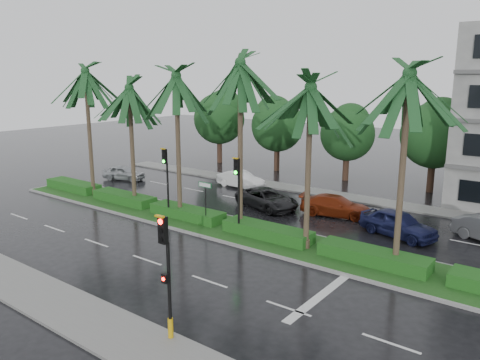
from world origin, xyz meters
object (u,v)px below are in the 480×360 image
Objects in this scene: car_silver at (124,173)px; signal_near at (167,272)px; street_sign at (205,193)px; car_darkgrey at (267,199)px; car_white at (241,179)px; signal_median_left at (166,172)px; car_blue at (398,223)px; car_red at (336,206)px.

signal_near is at bearing -145.66° from car_silver.
street_sign is 5.88m from car_darkgrey.
street_sign is 0.65× the size of car_white.
car_blue is at bearing 23.80° from signal_median_left.
street_sign reaches higher than car_silver.
signal_near reaches higher than street_sign.
car_blue is at bearing -110.17° from car_silver.
car_blue reaches higher than car_darkgrey.
car_red is at bearing 96.81° from signal_near.
car_silver is at bearing 158.58° from street_sign.
car_darkgrey is (0.50, 5.68, -1.46)m from street_sign.
signal_near is 12.11m from street_sign.
car_darkgrey is 1.10× the size of car_blue.
street_sign reaches higher than car_darkgrey.
signal_median_left is 10.92m from car_red.
car_red is 4.76m from car_blue.
car_white is at bearing 64.11° from car_red.
car_red is at bearing 86.89° from car_blue.
car_white is 6.22m from car_darkgrey.
car_darkgrey is at bearing 59.14° from signal_median_left.
street_sign reaches higher than car_red.
signal_near is at bearing -173.59° from car_blue.
signal_near is 1.08× the size of car_white.
signal_near is 15.51m from car_blue.
car_white is 0.89× the size of car_red.
car_red is (19.20, 1.30, 0.04)m from car_silver.
car_silver is at bearing 105.33° from car_darkgrey.
signal_median_left reaches higher than car_red.
car_red reaches higher than car_silver.
street_sign reaches higher than car_white.
car_blue reaches higher than car_white.
signal_median_left reaches higher than signal_near.
street_sign is at bearing 125.34° from signal_near.
car_red is at bearing -101.88° from car_white.
signal_near is at bearing -146.23° from car_white.
signal_median_left reaches higher than car_darkgrey.
car_darkgrey is 1.05× the size of car_red.
signal_median_left is at bearing 164.07° from car_darkgrey.
car_silver is 0.76× the size of car_darkgrey.
car_white is at bearing 89.63° from car_blue.
car_blue is at bearing -77.27° from car_darkgrey.
signal_median_left reaches higher than car_white.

